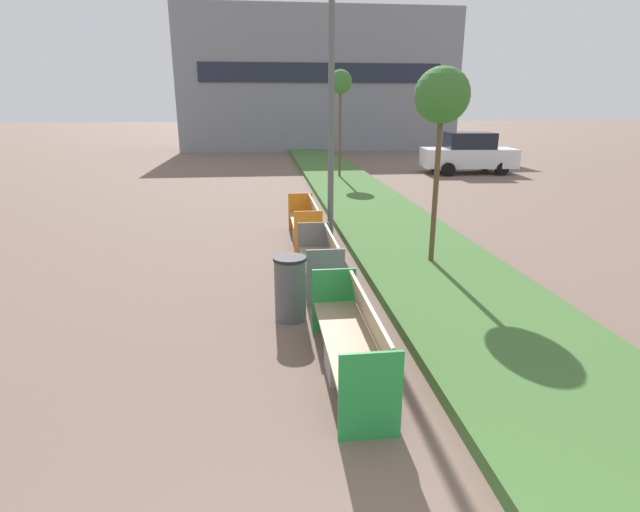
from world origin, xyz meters
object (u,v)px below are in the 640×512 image
(sapling_tree_near, at_px, (442,98))
(bench_grey_frame, at_px, (321,266))
(parked_car_distant, at_px, (469,153))
(litter_bin, at_px, (290,288))
(sapling_tree_far, at_px, (340,84))
(bench_orange_frame, at_px, (306,225))
(bench_green_frame, at_px, (352,346))
(street_lamp_post, at_px, (332,43))

(sapling_tree_near, bearing_deg, bench_grey_frame, -163.57)
(bench_grey_frame, bearing_deg, sapling_tree_near, 16.43)
(sapling_tree_near, relative_size, parked_car_distant, 0.87)
(bench_grey_frame, relative_size, sapling_tree_near, 0.50)
(litter_bin, relative_size, sapling_tree_far, 0.22)
(bench_orange_frame, bearing_deg, parked_car_distant, 52.08)
(bench_orange_frame, bearing_deg, litter_bin, -97.94)
(bench_orange_frame, bearing_deg, bench_green_frame, -89.98)
(parked_car_distant, bearing_deg, bench_grey_frame, -115.78)
(litter_bin, height_order, sapling_tree_near, sapling_tree_near)
(bench_orange_frame, distance_m, sapling_tree_near, 4.40)
(bench_grey_frame, height_order, sapling_tree_near, sapling_tree_near)
(street_lamp_post, xyz_separation_m, parked_car_distant, (7.94, 10.85, -3.49))
(bench_green_frame, distance_m, bench_orange_frame, 6.25)
(sapling_tree_near, bearing_deg, bench_orange_frame, 132.82)
(bench_grey_frame, relative_size, street_lamp_post, 0.24)
(street_lamp_post, bearing_deg, bench_orange_frame, -168.64)
(bench_orange_frame, height_order, parked_car_distant, parked_car_distant)
(litter_bin, xyz_separation_m, street_lamp_post, (1.24, 4.66, 3.91))
(litter_bin, relative_size, street_lamp_post, 0.12)
(bench_green_frame, bearing_deg, bench_grey_frame, 90.13)
(bench_grey_frame, height_order, litter_bin, litter_bin)
(litter_bin, height_order, parked_car_distant, parked_car_distant)
(street_lamp_post, relative_size, sapling_tree_far, 1.81)
(bench_orange_frame, relative_size, sapling_tree_far, 0.51)
(bench_green_frame, relative_size, sapling_tree_far, 0.56)
(litter_bin, bearing_deg, sapling_tree_near, 35.77)
(bench_grey_frame, distance_m, parked_car_distant, 16.49)
(bench_green_frame, relative_size, bench_orange_frame, 1.10)
(bench_green_frame, relative_size, street_lamp_post, 0.31)
(litter_bin, bearing_deg, bench_green_frame, -69.61)
(bench_green_frame, height_order, sapling_tree_near, sapling_tree_near)
(street_lamp_post, xyz_separation_m, sapling_tree_near, (1.66, -2.57, -1.17))
(bench_orange_frame, relative_size, street_lamp_post, 0.28)
(sapling_tree_far, bearing_deg, sapling_tree_near, -90.00)
(bench_green_frame, distance_m, street_lamp_post, 7.56)
(sapling_tree_near, height_order, sapling_tree_far, sapling_tree_far)
(sapling_tree_near, bearing_deg, parked_car_distant, 64.92)
(bench_orange_frame, bearing_deg, sapling_tree_near, -47.18)
(bench_green_frame, height_order, bench_orange_frame, same)
(sapling_tree_near, bearing_deg, litter_bin, -144.23)
(bench_grey_frame, xyz_separation_m, sapling_tree_near, (2.27, 0.67, 2.87))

